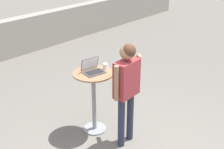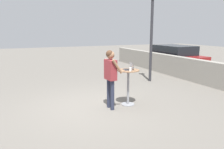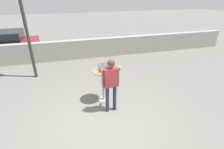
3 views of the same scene
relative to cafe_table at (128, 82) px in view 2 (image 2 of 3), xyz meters
The scene contains 8 objects.
ground_plane 1.28m from the cafe_table, 102.95° to the right, with size 50.00×50.00×0.00m, color slate.
pavement_kerb 4.21m from the cafe_table, 93.22° to the left, with size 17.28×0.35×1.01m.
cafe_table is the anchor object (origin of this frame).
laptop 0.42m from the cafe_table, 59.52° to the left, with size 0.36×0.32×0.23m.
coffee_mug 0.48m from the cafe_table, 13.92° to the right, with size 0.11×0.07×0.10m.
standing_person 0.73m from the cafe_table, 81.41° to the right, with size 0.57×0.39×1.71m.
parked_car_near_street 7.09m from the cafe_table, 130.21° to the left, with size 4.19×1.90×1.41m.
street_lamp 3.88m from the cafe_table, 134.97° to the left, with size 0.32×0.32×3.88m.
Camera 2 is at (5.91, -2.05, 2.25)m, focal length 35.00 mm.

